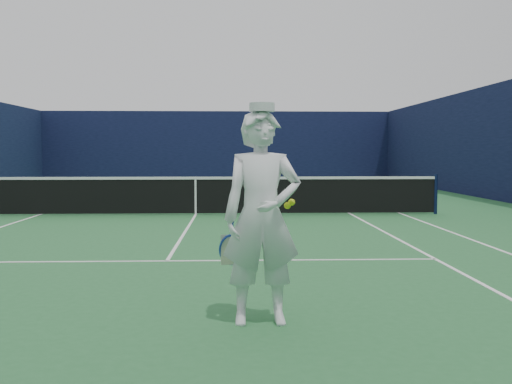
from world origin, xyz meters
TOP-DOWN VIEW (x-y plane):
  - ground at (0.00, 0.00)m, footprint 80.00×80.00m
  - court_markings at (0.00, 0.00)m, footprint 11.03×23.83m
  - windscreen_fence at (0.00, 0.00)m, footprint 20.12×36.12m
  - tennis_net at (0.00, 0.00)m, footprint 12.88×0.09m
  - tennis_player at (1.29, -9.56)m, footprint 0.82×0.53m

SIDE VIEW (x-z plane):
  - ground at x=0.00m, z-range 0.00..0.00m
  - court_markings at x=0.00m, z-range 0.00..0.01m
  - tennis_net at x=0.00m, z-range 0.02..1.09m
  - tennis_player at x=1.29m, z-range -0.02..2.09m
  - windscreen_fence at x=0.00m, z-range 0.00..4.00m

